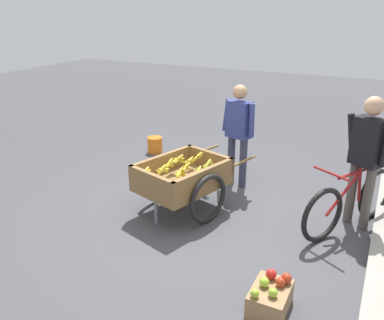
{
  "coord_description": "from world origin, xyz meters",
  "views": [
    {
      "loc": [
        4.13,
        1.98,
        2.54
      ],
      "look_at": [
        -0.02,
        -0.1,
        0.75
      ],
      "focal_mm": 37.76,
      "sensor_mm": 36.0,
      "label": 1
    }
  ],
  "objects": [
    {
      "name": "apple_crate",
      "position": [
        1.24,
        1.3,
        0.13
      ],
      "size": [
        0.44,
        0.32,
        0.32
      ],
      "color": "#99754C",
      "rests_on": "ground"
    },
    {
      "name": "plastic_bucket",
      "position": [
        -1.81,
        -1.76,
        0.14
      ],
      "size": [
        0.27,
        0.27,
        0.29
      ],
      "primitive_type": "cylinder",
      "color": "orange",
      "rests_on": "ground"
    },
    {
      "name": "fruit_cart",
      "position": [
        -0.06,
        -0.25,
        0.44
      ],
      "size": [
        1.8,
        1.2,
        0.72
      ],
      "color": "olive",
      "rests_on": "ground"
    },
    {
      "name": "cyclist_person",
      "position": [
        -0.67,
        1.82,
        0.96
      ],
      "size": [
        0.34,
        0.51,
        1.6
      ],
      "color": "#4C4742",
      "rests_on": "ground"
    },
    {
      "name": "vendor_person",
      "position": [
        -1.15,
        0.08,
        0.89
      ],
      "size": [
        0.29,
        0.53,
        1.51
      ],
      "color": "#333851",
      "rests_on": "ground"
    },
    {
      "name": "ground_plane",
      "position": [
        0.0,
        0.0,
        0.0
      ],
      "size": [
        24.0,
        24.0,
        0.0
      ],
      "primitive_type": "plane",
      "color": "#47474C"
    },
    {
      "name": "bicycle",
      "position": [
        -0.54,
        1.75,
        0.35
      ],
      "size": [
        1.47,
        0.88,
        0.85
      ],
      "color": "black",
      "rests_on": "ground"
    }
  ]
}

